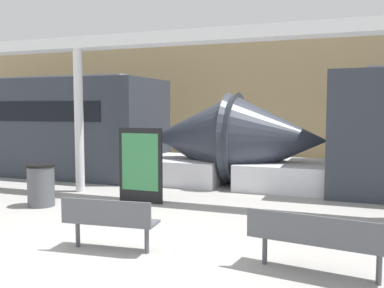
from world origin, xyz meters
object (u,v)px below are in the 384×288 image
bench_far (318,237)px  trash_bin (41,185)px  support_column_near (79,121)px  bench_near (109,219)px  train_right (27,128)px  poster_board (140,165)px

bench_far → trash_bin: size_ratio=2.01×
bench_far → trash_bin: trash_bin is taller
bench_far → support_column_near: (-6.27, 3.76, 1.33)m
bench_near → train_right: bearing=133.0°
train_right → poster_board: (6.01, -3.16, -0.62)m
trash_bin → bench_near: bearing=-35.0°
bench_near → bench_far: same height
bench_near → support_column_near: support_column_near is taller
bench_near → bench_far: size_ratio=0.79×
trash_bin → poster_board: 2.25m
bench_near → trash_bin: (-3.04, 2.13, -0.03)m
bench_near → poster_board: (-1.11, 3.21, 0.37)m
poster_board → train_right: bearing=152.3°
bench_near → poster_board: bearing=103.8°
bench_far → poster_board: bearing=151.8°
train_right → bench_far: train_right is taller
poster_board → trash_bin: bearing=-150.8°
trash_bin → support_column_near: 2.22m
train_right → poster_board: bearing=-27.7°
bench_near → trash_bin: size_ratio=1.58×
bench_far → support_column_near: 7.43m
trash_bin → train_right: bearing=133.9°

